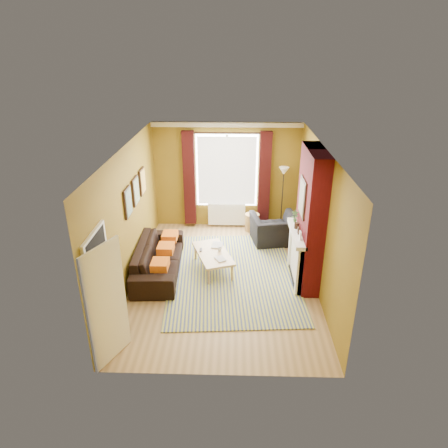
{
  "coord_description": "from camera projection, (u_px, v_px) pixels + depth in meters",
  "views": [
    {
      "loc": [
        0.23,
        -7.3,
        4.58
      ],
      "look_at": [
        0.0,
        0.25,
        1.15
      ],
      "focal_mm": 32.0,
      "sensor_mm": 36.0,
      "label": 1
    }
  ],
  "objects": [
    {
      "name": "sofa",
      "position": [
        159.0,
        258.0,
        8.65
      ],
      "size": [
        1.0,
        2.33,
        0.67
      ],
      "primitive_type": "imported",
      "rotation": [
        0.0,
        0.0,
        1.62
      ],
      "color": "black",
      "rests_on": "ground"
    },
    {
      "name": "ground",
      "position": [
        224.0,
        278.0,
        8.54
      ],
      "size": [
        5.5,
        5.5,
        0.0
      ],
      "primitive_type": "plane",
      "color": "olive",
      "rests_on": "ground"
    },
    {
      "name": "coffee_table",
      "position": [
        213.0,
        254.0,
        8.7
      ],
      "size": [
        1.02,
        1.41,
        0.42
      ],
      "rotation": [
        0.0,
        0.0,
        0.34
      ],
      "color": "tan",
      "rests_on": "ground"
    },
    {
      "name": "mug",
      "position": [
        220.0,
        249.0,
        8.73
      ],
      "size": [
        0.13,
        0.13,
        0.09
      ],
      "primitive_type": "imported",
      "rotation": [
        0.0,
        0.0,
        0.61
      ],
      "color": "#999999",
      "rests_on": "coffee_table"
    },
    {
      "name": "book_a",
      "position": [
        216.0,
        260.0,
        8.36
      ],
      "size": [
        0.28,
        0.31,
        0.02
      ],
      "primitive_type": "imported",
      "rotation": [
        0.0,
        0.0,
        0.49
      ],
      "color": "#999999",
      "rests_on": "coffee_table"
    },
    {
      "name": "room_walls",
      "position": [
        254.0,
        214.0,
        8.2
      ],
      "size": [
        3.82,
        5.54,
        2.83
      ],
      "color": "olive",
      "rests_on": "ground"
    },
    {
      "name": "floor_lamp",
      "position": [
        283.0,
        181.0,
        10.11
      ],
      "size": [
        0.34,
        0.34,
        1.75
      ],
      "rotation": [
        0.0,
        0.0,
        -0.41
      ],
      "color": "black",
      "rests_on": "ground"
    },
    {
      "name": "book_b",
      "position": [
        212.0,
        245.0,
        8.99
      ],
      "size": [
        0.27,
        0.34,
        0.02
      ],
      "primitive_type": "imported",
      "rotation": [
        0.0,
        0.0,
        -0.11
      ],
      "color": "#999999",
      "rests_on": "coffee_table"
    },
    {
      "name": "striped_rug",
      "position": [
        232.0,
        274.0,
        8.65
      ],
      "size": [
        2.95,
        3.91,
        0.02
      ],
      "rotation": [
        0.0,
        0.0,
        0.07
      ],
      "color": "navy",
      "rests_on": "ground"
    },
    {
      "name": "wicker_stool",
      "position": [
        252.0,
        222.0,
        10.61
      ],
      "size": [
        0.5,
        0.5,
        0.47
      ],
      "rotation": [
        0.0,
        0.0,
        0.43
      ],
      "color": "#9D7744",
      "rests_on": "ground"
    },
    {
      "name": "armchair",
      "position": [
        274.0,
        229.0,
        9.91
      ],
      "size": [
        1.27,
        1.15,
        0.72
      ],
      "primitive_type": "imported",
      "rotation": [
        0.0,
        0.0,
        3.33
      ],
      "color": "black",
      "rests_on": "ground"
    },
    {
      "name": "tv_remote",
      "position": [
        201.0,
        250.0,
        8.77
      ],
      "size": [
        0.05,
        0.15,
        0.02
      ],
      "rotation": [
        0.0,
        0.0,
        0.03
      ],
      "color": "#29292C",
      "rests_on": "coffee_table"
    }
  ]
}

